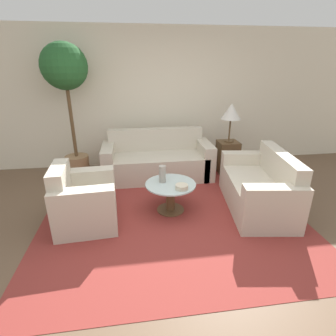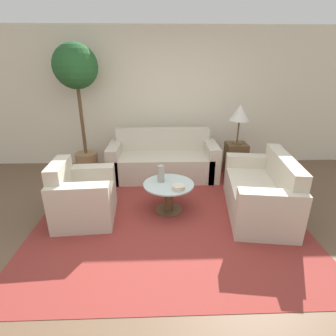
# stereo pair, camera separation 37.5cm
# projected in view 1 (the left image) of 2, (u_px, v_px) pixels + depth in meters

# --- Properties ---
(ground_plane) EXTENTS (14.00, 14.00, 0.00)m
(ground_plane) POSITION_uv_depth(u_px,v_px,m) (172.00, 238.00, 3.14)
(ground_plane) COLOR brown
(wall_back) EXTENTS (10.00, 0.06, 2.60)m
(wall_back) POSITION_uv_depth(u_px,v_px,m) (151.00, 99.00, 5.10)
(wall_back) COLOR beige
(wall_back) RESTS_ON ground_plane
(rug) EXTENTS (3.45, 3.37, 0.01)m
(rug) POSITION_uv_depth(u_px,v_px,m) (170.00, 210.00, 3.73)
(rug) COLOR maroon
(rug) RESTS_ON ground_plane
(sofa_main) EXTENTS (1.92, 0.80, 0.84)m
(sofa_main) POSITION_uv_depth(u_px,v_px,m) (157.00, 161.00, 4.78)
(sofa_main) COLOR beige
(sofa_main) RESTS_ON ground_plane
(armchair) EXTENTS (0.79, 0.87, 0.81)m
(armchair) POSITION_uv_depth(u_px,v_px,m) (82.00, 203.00, 3.34)
(armchair) COLOR beige
(armchair) RESTS_ON ground_plane
(loveseat) EXTENTS (0.96, 1.54, 0.82)m
(loveseat) POSITION_uv_depth(u_px,v_px,m) (261.00, 189.00, 3.72)
(loveseat) COLOR beige
(loveseat) RESTS_ON ground_plane
(coffee_table) EXTENTS (0.70, 0.70, 0.42)m
(coffee_table) POSITION_uv_depth(u_px,v_px,m) (171.00, 193.00, 3.63)
(coffee_table) COLOR brown
(coffee_table) RESTS_ON ground_plane
(side_table) EXTENTS (0.37, 0.37, 0.60)m
(side_table) POSITION_uv_depth(u_px,v_px,m) (227.00, 157.00, 4.97)
(side_table) COLOR brown
(side_table) RESTS_ON ground_plane
(table_lamp) EXTENTS (0.36, 0.36, 0.70)m
(table_lamp) POSITION_uv_depth(u_px,v_px,m) (231.00, 112.00, 4.66)
(table_lamp) COLOR brown
(table_lamp) RESTS_ON side_table
(potted_plant) EXTENTS (0.75, 0.75, 2.28)m
(potted_plant) POSITION_uv_depth(u_px,v_px,m) (66.00, 81.00, 4.32)
(potted_plant) COLOR #93704C
(potted_plant) RESTS_ON ground_plane
(vase) EXTENTS (0.09, 0.09, 0.24)m
(vase) POSITION_uv_depth(u_px,v_px,m) (162.00, 174.00, 3.58)
(vase) COLOR #9E998E
(vase) RESTS_ON coffee_table
(bowl) EXTENTS (0.17, 0.17, 0.06)m
(bowl) POSITION_uv_depth(u_px,v_px,m) (182.00, 187.00, 3.41)
(bowl) COLOR beige
(bowl) RESTS_ON coffee_table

